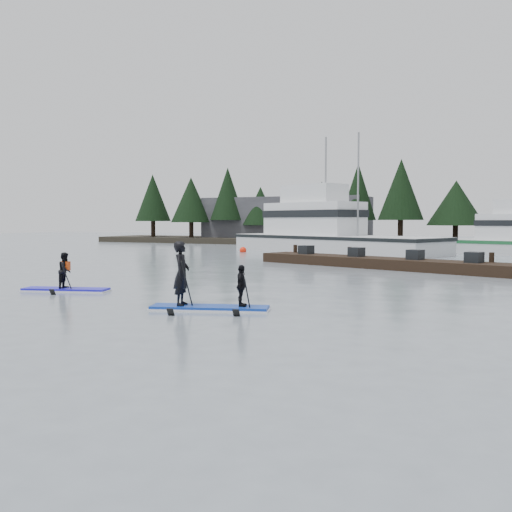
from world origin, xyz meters
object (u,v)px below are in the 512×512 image
at_px(paddleboard_solo, 66,278).
at_px(paddleboard_duo, 202,286).
at_px(fishing_boat_large, 328,242).
at_px(floating_dock, 389,263).

bearing_deg(paddleboard_solo, paddleboard_duo, -30.22).
relative_size(paddleboard_solo, paddleboard_duo, 0.92).
relative_size(fishing_boat_large, floating_dock, 1.16).
xyz_separation_m(fishing_boat_large, paddleboard_duo, (5.71, -29.55, -0.10)).
relative_size(floating_dock, paddleboard_solo, 5.12).
distance_m(fishing_boat_large, paddleboard_solo, 27.96).
bearing_deg(paddleboard_duo, floating_dock, 66.28).
bearing_deg(fishing_boat_large, paddleboard_solo, -67.76).
bearing_deg(paddleboard_solo, fishing_boat_large, 71.92).
xyz_separation_m(fishing_boat_large, floating_dock, (7.58, -13.55, -0.51)).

